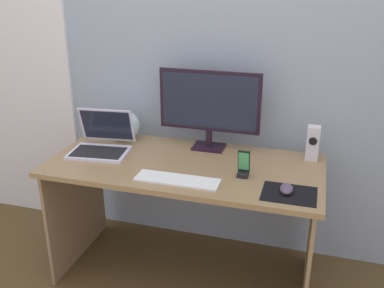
{
  "coord_description": "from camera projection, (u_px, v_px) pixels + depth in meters",
  "views": [
    {
      "loc": [
        0.64,
        -2.02,
        1.67
      ],
      "look_at": [
        0.05,
        -0.02,
        0.84
      ],
      "focal_mm": 40.68,
      "sensor_mm": 36.0,
      "label": 1
    }
  ],
  "objects": [
    {
      "name": "ground_plane",
      "position": [
        185.0,
        272.0,
        2.59
      ],
      "size": [
        8.0,
        8.0,
        0.0
      ],
      "primitive_type": "plane",
      "color": "brown"
    },
    {
      "name": "wall_back",
      "position": [
        206.0,
        49.0,
        2.51
      ],
      "size": [
        6.0,
        0.04,
        2.5
      ],
      "primitive_type": "cube",
      "color": "#95A5B3",
      "rests_on": "ground_plane"
    },
    {
      "name": "door_left",
      "position": [
        16.0,
        77.0,
        2.91
      ],
      "size": [
        0.82,
        0.02,
        2.02
      ],
      "primitive_type": "cube",
      "color": "white",
      "rests_on": "ground_plane"
    },
    {
      "name": "desk",
      "position": [
        185.0,
        187.0,
        2.38
      ],
      "size": [
        1.46,
        0.68,
        0.71
      ],
      "color": "#97774D",
      "rests_on": "ground_plane"
    },
    {
      "name": "monitor",
      "position": [
        209.0,
        105.0,
        2.43
      ],
      "size": [
        0.58,
        0.14,
        0.45
      ],
      "color": "black",
      "rests_on": "desk"
    },
    {
      "name": "speaker_right",
      "position": [
        313.0,
        143.0,
        2.34
      ],
      "size": [
        0.07,
        0.07,
        0.19
      ],
      "color": "silver",
      "rests_on": "desk"
    },
    {
      "name": "laptop",
      "position": [
        102.0,
        143.0,
        2.47
      ],
      "size": [
        0.35,
        0.33,
        0.23
      ],
      "color": "white",
      "rests_on": "desk"
    },
    {
      "name": "fishbowl",
      "position": [
        125.0,
        125.0,
        2.64
      ],
      "size": [
        0.18,
        0.18,
        0.18
      ],
      "primitive_type": "sphere",
      "color": "silver",
      "rests_on": "desk"
    },
    {
      "name": "keyboard_external",
      "position": [
        177.0,
        180.0,
        2.13
      ],
      "size": [
        0.42,
        0.13,
        0.01
      ],
      "primitive_type": "cube",
      "rotation": [
        0.0,
        0.0,
        0.01
      ],
      "color": "white",
      "rests_on": "desk"
    },
    {
      "name": "mousepad",
      "position": [
        289.0,
        194.0,
        2.01
      ],
      "size": [
        0.25,
        0.2,
        0.0
      ],
      "primitive_type": "cube",
      "color": "black",
      "rests_on": "desk"
    },
    {
      "name": "mouse",
      "position": [
        286.0,
        189.0,
        2.01
      ],
      "size": [
        0.07,
        0.1,
        0.04
      ],
      "primitive_type": "ellipsoid",
      "rotation": [
        0.0,
        0.0,
        0.05
      ],
      "color": "#554558",
      "rests_on": "mousepad"
    },
    {
      "name": "phone_in_dock",
      "position": [
        243.0,
        167.0,
        2.17
      ],
      "size": [
        0.06,
        0.06,
        0.14
      ],
      "color": "black",
      "rests_on": "desk"
    }
  ]
}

